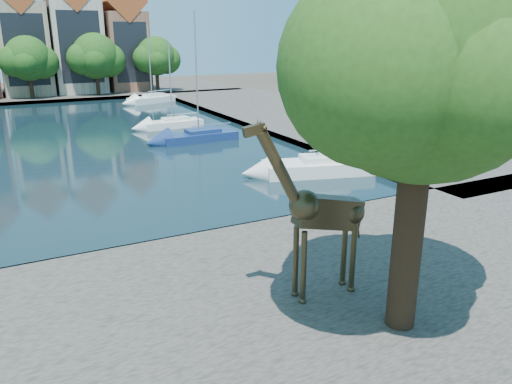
{
  "coord_description": "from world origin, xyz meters",
  "views": [
    {
      "loc": [
        -1.67,
        -18.09,
        8.33
      ],
      "look_at": [
        6.53,
        -2.0,
        2.54
      ],
      "focal_mm": 35.0,
      "sensor_mm": 36.0,
      "label": 1
    }
  ],
  "objects": [
    {
      "name": "townhouse_east_end",
      "position": [
        15.0,
        55.99,
        7.11
      ],
      "size": [
        5.44,
        9.18,
        14.43
      ],
      "color": "brown",
      "rests_on": "far_quay"
    },
    {
      "name": "water_basin",
      "position": [
        0.0,
        24.0,
        0.04
      ],
      "size": [
        38.0,
        50.0,
        0.08
      ],
      "primitive_type": "cube",
      "color": "black",
      "rests_on": "ground"
    },
    {
      "name": "far_tree_far_east",
      "position": [
        18.09,
        50.49,
        5.08
      ],
      "size": [
        6.76,
        5.2,
        7.36
      ],
      "color": "#332114",
      "rests_on": "far_quay"
    },
    {
      "name": "far_tree_east",
      "position": [
        10.11,
        50.49,
        5.24
      ],
      "size": [
        7.54,
        5.8,
        7.84
      ],
      "color": "#332114",
      "rests_on": "far_quay"
    },
    {
      "name": "townhouse_east_inner",
      "position": [
        2.0,
        55.99,
        7.73
      ],
      "size": [
        5.94,
        9.18,
        15.79
      ],
      "color": "tan",
      "rests_on": "far_quay"
    },
    {
      "name": "plane_tree",
      "position": [
        7.62,
        -9.01,
        7.67
      ],
      "size": [
        8.32,
        6.4,
        10.62
      ],
      "color": "#332114",
      "rests_on": "near_quay"
    },
    {
      "name": "townhouse_east_mid",
      "position": [
        8.5,
        55.99,
        8.1
      ],
      "size": [
        6.43,
        9.18,
        16.65
      ],
      "color": "#BFB3A3",
      "rests_on": "far_quay"
    },
    {
      "name": "far_quay",
      "position": [
        0.0,
        56.0,
        0.25
      ],
      "size": [
        60.0,
        16.0,
        0.5
      ],
      "primitive_type": "cube",
      "color": "#524D47",
      "rests_on": "ground"
    },
    {
      "name": "sailboat_right_c",
      "position": [
        12.0,
        25.48,
        0.55
      ],
      "size": [
        5.47,
        2.25,
        7.55
      ],
      "color": "white",
      "rests_on": "water_basin"
    },
    {
      "name": "giraffe_statue",
      "position": [
        6.32,
        -6.56,
        3.23
      ],
      "size": [
        3.89,
        0.74,
        5.55
      ],
      "color": "#3A301D",
      "rests_on": "near_quay"
    },
    {
      "name": "sailboat_right_b",
      "position": [
        12.0,
        18.79,
        0.58
      ],
      "size": [
        6.17,
        2.4,
        9.75
      ],
      "color": "navy",
      "rests_on": "water_basin"
    },
    {
      "name": "sailboat_right_d",
      "position": [
        15.0,
        42.84,
        0.64
      ],
      "size": [
        6.33,
        4.1,
        9.0
      ],
      "color": "white",
      "rests_on": "water_basin"
    },
    {
      "name": "sailboat_right_a",
      "position": [
        15.0,
        6.34,
        0.7
      ],
      "size": [
        6.94,
        3.94,
        10.8
      ],
      "color": "white",
      "rests_on": "water_basin"
    },
    {
      "name": "far_tree_mid_east",
      "position": [
        2.1,
        50.49,
        5.13
      ],
      "size": [
        7.02,
        5.4,
        7.52
      ],
      "color": "#332114",
      "rests_on": "far_quay"
    },
    {
      "name": "ground",
      "position": [
        0.0,
        0.0,
        0.0
      ],
      "size": [
        160.0,
        160.0,
        0.0
      ],
      "primitive_type": "plane",
      "color": "#38332B",
      "rests_on": "ground"
    },
    {
      "name": "right_quay",
      "position": [
        25.0,
        24.0,
        0.25
      ],
      "size": [
        14.0,
        52.0,
        0.5
      ],
      "primitive_type": "cube",
      "color": "#524D47",
      "rests_on": "ground"
    },
    {
      "name": "near_quay",
      "position": [
        0.0,
        -7.0,
        0.25
      ],
      "size": [
        50.0,
        14.0,
        0.5
      ],
      "primitive_type": "cube",
      "color": "#524D47",
      "rests_on": "ground"
    }
  ]
}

